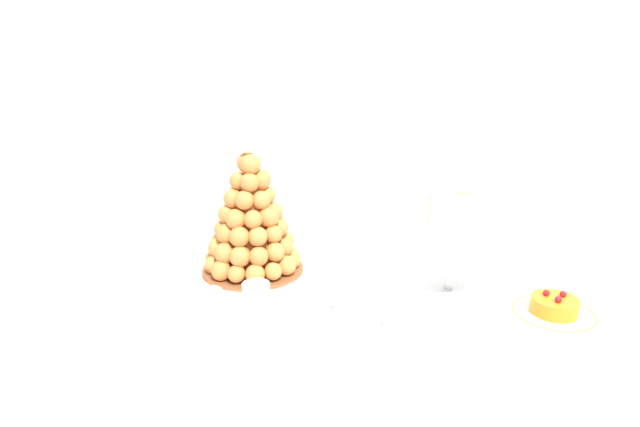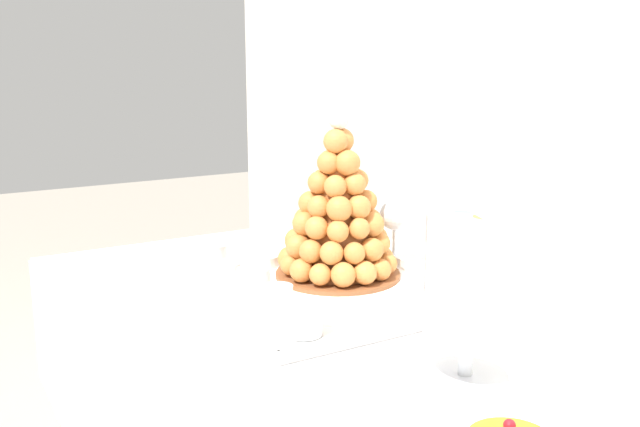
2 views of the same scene
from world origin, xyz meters
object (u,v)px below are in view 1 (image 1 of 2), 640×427
dessert_cup_centre (256,297)px  creme_brulee_ramekin (180,281)px  dessert_cup_left (166,295)px  wine_glass (250,215)px  macaron_goblet (452,232)px  dessert_cup_mid_left (209,301)px  croquembouche (251,221)px  serving_tray (264,283)px  fruit_tart_plate (554,309)px  dessert_cup_right (347,302)px  dessert_cup_mid_right (298,299)px

dessert_cup_centre → creme_brulee_ramekin: size_ratio=0.59×
dessert_cup_left → wine_glass: 0.39m
dessert_cup_left → macaron_goblet: macaron_goblet is taller
dessert_cup_left → dessert_cup_mid_left: dessert_cup_left is taller
croquembouche → wine_glass: bearing=100.3°
serving_tray → macaron_goblet: 0.45m
dessert_cup_left → fruit_tart_plate: dessert_cup_left is taller
serving_tray → fruit_tart_plate: 0.64m
serving_tray → dessert_cup_right: dessert_cup_right is taller
croquembouche → dessert_cup_left: bearing=-126.6°
macaron_goblet → dessert_cup_right: bearing=-151.5°
dessert_cup_mid_right → dessert_cup_mid_left: bearing=-174.8°
dessert_cup_left → dessert_cup_centre: (0.19, -0.00, 0.00)m
dessert_cup_mid_left → macaron_goblet: macaron_goblet is taller
dessert_cup_centre → dessert_cup_right: size_ratio=1.05×
creme_brulee_ramekin → serving_tray: bearing=8.3°
dessert_cup_left → serving_tray: bearing=35.1°
wine_glass → dessert_cup_centre: bearing=-78.9°
macaron_goblet → dessert_cup_mid_right: bearing=-160.1°
creme_brulee_ramekin → wine_glass: bearing=64.0°
dessert_cup_centre → creme_brulee_ramekin: 0.22m
fruit_tart_plate → dessert_cup_left: bearing=-179.1°
dessert_cup_mid_left → macaron_goblet: bearing=14.9°
croquembouche → dessert_cup_mid_left: croquembouche is taller
croquembouche → creme_brulee_ramekin: bearing=-147.7°
dessert_cup_centre → wine_glass: wine_glass is taller
dessert_cup_mid_right → fruit_tart_plate: 0.53m
serving_tray → creme_brulee_ramekin: size_ratio=5.38×
creme_brulee_ramekin → fruit_tart_plate: fruit_tart_plate is taller
serving_tray → creme_brulee_ramekin: creme_brulee_ramekin is taller
croquembouche → fruit_tart_plate: croquembouche is taller
fruit_tart_plate → dessert_cup_mid_left: bearing=-177.9°
dessert_cup_mid_left → dessert_cup_mid_right: 0.19m
serving_tray → croquembouche: croquembouche is taller
dessert_cup_mid_right → macaron_goblet: 0.37m
dessert_cup_mid_right → creme_brulee_ramekin: dessert_cup_mid_right is taller
dessert_cup_mid_left → dessert_cup_centre: bearing=7.3°
dessert_cup_centre → creme_brulee_ramekin: (-0.20, 0.11, -0.01)m
dessert_cup_left → dessert_cup_mid_left: (0.10, -0.01, -0.01)m
dessert_cup_centre → macaron_goblet: (0.42, 0.13, 0.11)m
macaron_goblet → fruit_tart_plate: bearing=-29.3°
serving_tray → dessert_cup_centre: size_ratio=9.07×
macaron_goblet → creme_brulee_ramekin: bearing=-178.2°
serving_tray → dessert_cup_mid_right: size_ratio=10.36×
wine_glass → macaron_goblet: bearing=-25.6°
macaron_goblet → wine_glass: bearing=154.4°
macaron_goblet → fruit_tart_plate: (0.20, -0.11, -0.13)m
serving_tray → fruit_tart_plate: fruit_tart_plate is taller
serving_tray → croquembouche: (-0.04, 0.07, 0.13)m
dessert_cup_right → macaron_goblet: bearing=28.5°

